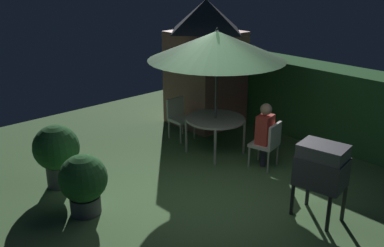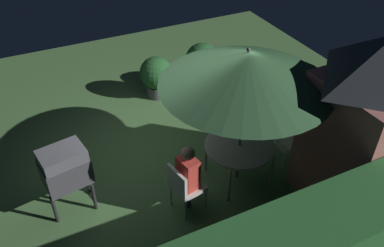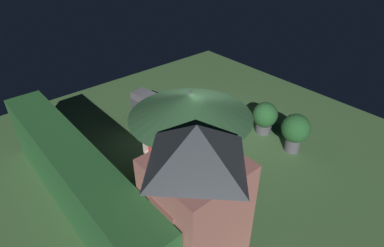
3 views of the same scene
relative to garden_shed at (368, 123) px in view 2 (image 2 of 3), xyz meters
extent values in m
plane|color=#47703D|center=(2.47, -2.33, -1.50)|extent=(11.00, 11.00, 0.00)
cube|color=#B26B60|center=(0.00, 0.00, -0.39)|extent=(1.47, 1.45, 2.22)
cylinder|color=#B2ADA3|center=(1.48, -1.15, -0.76)|extent=(1.19, 1.19, 0.04)
cylinder|color=gray|center=(1.07, -1.57, -1.14)|extent=(0.05, 0.05, 0.72)
cylinder|color=gray|center=(1.90, -1.57, -1.14)|extent=(0.05, 0.05, 0.72)
cylinder|color=gray|center=(1.07, -0.73, -1.14)|extent=(0.05, 0.05, 0.72)
cylinder|color=gray|center=(1.90, -0.73, -1.14)|extent=(0.05, 0.05, 0.72)
cylinder|color=#4C4C51|center=(1.48, -1.15, -0.26)|extent=(0.04, 0.04, 2.49)
cone|color=#2D5633|center=(1.48, -1.15, 0.71)|extent=(2.66, 2.66, 0.54)
sphere|color=#4C4C51|center=(1.48, -1.15, 1.02)|extent=(0.06, 0.06, 0.06)
cube|color=#47474C|center=(4.26, -1.74, -0.72)|extent=(0.78, 0.61, 0.45)
cube|color=slate|center=(4.26, -1.74, -0.40)|extent=(0.74, 0.58, 0.20)
cylinder|color=#262628|center=(3.95, -1.95, -1.22)|extent=(0.06, 0.06, 0.55)
cylinder|color=#262628|center=(4.57, -1.95, -1.22)|extent=(0.06, 0.06, 0.55)
cylinder|color=#262628|center=(3.95, -1.53, -1.22)|extent=(0.06, 0.06, 0.55)
cylinder|color=#262628|center=(4.57, -1.53, -1.22)|extent=(0.06, 0.06, 0.55)
cube|color=silver|center=(2.56, -0.92, -1.05)|extent=(0.55, 0.55, 0.06)
cube|color=silver|center=(2.76, -0.87, -0.82)|extent=(0.15, 0.46, 0.45)
cylinder|color=#AFABA3|center=(2.79, -1.07, -1.27)|extent=(0.04, 0.04, 0.45)
cylinder|color=#AFABA3|center=(2.71, -0.68, -1.27)|extent=(0.04, 0.04, 0.45)
cylinder|color=#AFABA3|center=(2.40, -1.16, -1.27)|extent=(0.04, 0.04, 0.45)
cylinder|color=#AFABA3|center=(2.32, -0.76, -1.27)|extent=(0.04, 0.04, 0.45)
cube|color=silver|center=(0.43, -1.14, -1.05)|extent=(0.46, 0.46, 0.06)
cube|color=silver|center=(0.22, -1.14, -0.82)|extent=(0.05, 0.46, 0.45)
cylinder|color=#AFABA3|center=(0.23, -0.94, -1.27)|extent=(0.04, 0.04, 0.45)
cylinder|color=#AFABA3|center=(0.23, -1.34, -1.27)|extent=(0.04, 0.04, 0.45)
cylinder|color=#AFABA3|center=(0.63, -0.94, -1.27)|extent=(0.04, 0.04, 0.45)
cylinder|color=#AFABA3|center=(0.63, -1.34, -1.27)|extent=(0.04, 0.04, 0.45)
cylinder|color=#4C4C51|center=(1.77, -4.28, -1.36)|extent=(0.47, 0.47, 0.28)
sphere|color=#235628|center=(1.77, -4.28, -0.90)|extent=(0.74, 0.74, 0.74)
cylinder|color=#4C4C51|center=(0.67, -4.17, -1.30)|extent=(0.43, 0.43, 0.39)
sphere|color=#235628|center=(0.67, -4.17, -0.77)|extent=(0.79, 0.79, 0.79)
cube|color=#CC3D33|center=(2.56, -0.92, -0.74)|extent=(0.31, 0.38, 0.55)
sphere|color=tan|center=(2.56, -0.92, -0.35)|extent=(0.22, 0.22, 0.22)
cylinder|color=#383347|center=(2.56, -0.92, -1.26)|extent=(0.10, 0.10, 0.48)
camera|label=1|loc=(7.22, -7.01, 2.11)|focal=40.40mm
camera|label=2|loc=(4.43, 3.12, 3.56)|focal=37.15mm
camera|label=3|loc=(-2.92, 2.60, 3.99)|focal=29.88mm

